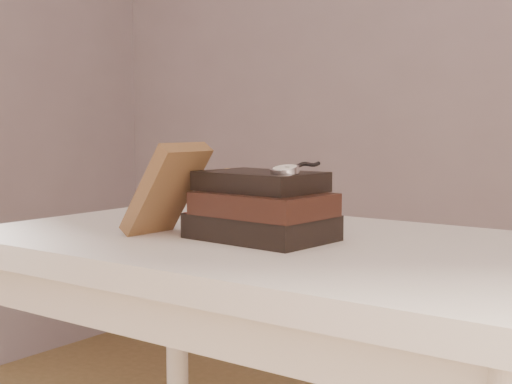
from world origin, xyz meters
The scene contains 5 objects.
table centered at (0.00, 0.35, 0.66)m, with size 1.00×0.60×0.75m.
book_stack centered at (-0.01, 0.32, 0.80)m, with size 0.23×0.17×0.11m.
journal centered at (-0.16, 0.26, 0.83)m, with size 0.02×0.10×0.17m, color #472F1B.
pocket_watch centered at (0.04, 0.31, 0.86)m, with size 0.05×0.15×0.02m.
eyeglasses centered at (-0.08, 0.40, 0.81)m, with size 0.10×0.11×0.04m.
Camera 1 is at (0.65, -0.60, 0.94)m, focal length 50.50 mm.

